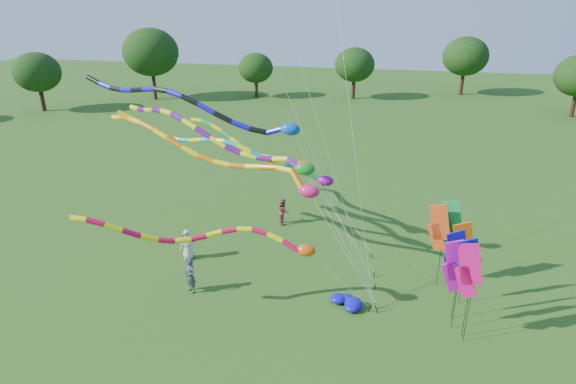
% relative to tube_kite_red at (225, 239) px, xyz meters
% --- Properties ---
extents(ground, '(160.00, 160.00, 0.00)m').
position_rel_tube_kite_red_xyz_m(ground, '(3.81, -1.58, -3.80)').
color(ground, '#205015').
rests_on(ground, ground).
extents(tree_ring, '(114.92, 117.00, 9.72)m').
position_rel_tube_kite_red_xyz_m(tree_ring, '(5.77, -7.25, 1.63)').
color(tree_ring, '#382314').
rests_on(tree_ring, ground).
extents(tube_kite_red, '(11.91, 3.40, 5.71)m').
position_rel_tube_kite_red_xyz_m(tube_kite_red, '(0.00, 0.00, 0.00)').
color(tube_kite_red, black).
rests_on(tube_kite_red, ground).
extents(tube_kite_orange, '(15.02, 5.06, 7.99)m').
position_rel_tube_kite_red_xyz_m(tube_kite_orange, '(-1.16, 4.08, 2.16)').
color(tube_kite_orange, black).
rests_on(tube_kite_orange, ground).
extents(tube_kite_purple, '(14.44, 5.85, 8.49)m').
position_rel_tube_kite_red_xyz_m(tube_kite_purple, '(-1.23, 4.61, 2.91)').
color(tube_kite_purple, black).
rests_on(tube_kite_purple, ground).
extents(tube_kite_blue, '(16.00, 3.25, 9.92)m').
position_rel_tube_kite_red_xyz_m(tube_kite_blue, '(-2.40, 4.61, 4.49)').
color(tube_kite_blue, black).
rests_on(tube_kite_blue, ground).
extents(tube_kite_cyan, '(13.95, 1.80, 8.15)m').
position_rel_tube_kite_red_xyz_m(tube_kite_cyan, '(-1.33, 4.91, 2.48)').
color(tube_kite_cyan, black).
rests_on(tube_kite_cyan, ground).
extents(tube_kite_green, '(12.18, 5.64, 6.46)m').
position_rel_tube_kite_red_xyz_m(tube_kite_green, '(-0.11, 9.20, 0.65)').
color(tube_kite_green, black).
rests_on(tube_kite_green, ground).
extents(banner_pole_blue_a, '(1.14, 0.40, 4.70)m').
position_rel_tube_kite_red_xyz_m(banner_pole_blue_a, '(9.99, 0.46, -0.36)').
color(banner_pole_blue_a, black).
rests_on(banner_pole_blue_a, ground).
extents(banner_pole_magenta_a, '(1.16, 0.27, 4.32)m').
position_rel_tube_kite_red_xyz_m(banner_pole_magenta_a, '(9.60, 0.97, -0.73)').
color(banner_pole_magenta_a, black).
rests_on(banner_pole_magenta_a, ground).
extents(banner_pole_blue_b, '(1.11, 0.51, 4.44)m').
position_rel_tube_kite_red_xyz_m(banner_pole_blue_b, '(9.69, 1.65, -0.62)').
color(banner_pole_blue_b, black).
rests_on(banner_pole_blue_b, ground).
extents(banner_pole_orange, '(1.15, 0.35, 4.24)m').
position_rel_tube_kite_red_xyz_m(banner_pole_orange, '(10.13, 2.93, -0.81)').
color(banner_pole_orange, black).
rests_on(banner_pole_orange, ground).
extents(banner_pole_red, '(1.15, 0.32, 4.42)m').
position_rel_tube_kite_red_xyz_m(banner_pole_red, '(9.19, 4.35, -0.64)').
color(banner_pole_red, black).
rests_on(banner_pole_red, ground).
extents(banner_pole_green, '(1.16, 0.24, 4.45)m').
position_rel_tube_kite_red_xyz_m(banner_pole_green, '(9.79, 4.77, -0.61)').
color(banner_pole_green, black).
rests_on(banner_pole_green, ground).
extents(banner_pole_magenta_b, '(1.16, 0.29, 4.63)m').
position_rel_tube_kite_red_xyz_m(banner_pole_magenta_b, '(10.00, 0.24, -0.43)').
color(banner_pole_magenta_b, black).
rests_on(banner_pole_magenta_b, ground).
extents(blue_nylon_heap, '(1.78, 1.56, 0.54)m').
position_rel_tube_kite_red_xyz_m(blue_nylon_heap, '(4.75, 1.48, -3.55)').
color(blue_nylon_heap, '#110EB6').
rests_on(blue_nylon_heap, ground).
extents(person_a, '(0.94, 0.70, 1.74)m').
position_rel_tube_kite_red_xyz_m(person_a, '(-3.70, 4.14, -2.93)').
color(person_a, beige).
rests_on(person_a, ground).
extents(person_b, '(0.81, 0.76, 1.86)m').
position_rel_tube_kite_red_xyz_m(person_b, '(-2.30, 1.18, -2.87)').
color(person_b, '#38404F').
rests_on(person_b, ground).
extents(person_c, '(0.92, 1.00, 1.64)m').
position_rel_tube_kite_red_xyz_m(person_c, '(0.41, 9.50, -2.98)').
color(person_c, maroon).
rests_on(person_c, ground).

